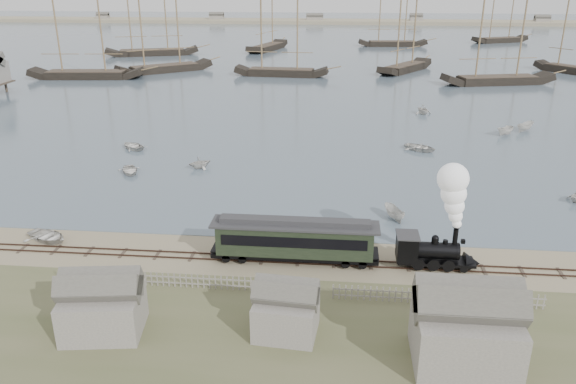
{
  "coord_description": "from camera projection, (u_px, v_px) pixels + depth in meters",
  "views": [
    {
      "loc": [
        5.18,
        -43.19,
        22.09
      ],
      "look_at": [
        0.49,
        4.82,
        3.5
      ],
      "focal_mm": 35.0,
      "sensor_mm": 36.0,
      "label": 1
    }
  ],
  "objects": [
    {
      "name": "beached_dinghy",
      "position": [
        47.0,
        236.0,
        49.97
      ],
      "size": [
        4.4,
        5.02,
        0.87
      ],
      "primitive_type": "imported",
      "rotation": [
        0.0,
        0.0,
        1.16
      ],
      "color": "beige",
      "rests_on": "ground"
    },
    {
      "name": "rowboat_1",
      "position": [
        200.0,
        162.0,
        68.59
      ],
      "size": [
        3.61,
        3.71,
        1.49
      ],
      "primitive_type": "imported",
      "rotation": [
        0.0,
        0.0,
        2.18
      ],
      "color": "beige",
      "rests_on": "harbor_water"
    },
    {
      "name": "schooner_4",
      "position": [
        503.0,
        37.0,
        119.0
      ],
      "size": [
        25.22,
        11.24,
        20.0
      ],
      "primitive_type": null,
      "rotation": [
        0.0,
        0.0,
        0.24
      ],
      "color": "black",
      "rests_on": "harbor_water"
    },
    {
      "name": "schooner_1",
      "position": [
        162.0,
        30.0,
        134.52
      ],
      "size": [
        22.04,
        18.91,
        20.0
      ],
      "primitive_type": null,
      "rotation": [
        0.0,
        0.0,
        0.66
      ],
      "color": "black",
      "rests_on": "harbor_water"
    },
    {
      "name": "passenger_coach",
      "position": [
        295.0,
        238.0,
        45.75
      ],
      "size": [
        13.65,
        2.63,
        3.31
      ],
      "color": "black",
      "rests_on": "ground"
    },
    {
      "name": "rowboat_5",
      "position": [
        525.0,
        127.0,
        85.07
      ],
      "size": [
        3.46,
        3.6,
        1.4
      ],
      "primitive_type": "imported",
      "rotation": [
        0.0,
        0.0,
        2.31
      ],
      "color": "beige",
      "rests_on": "harbor_water"
    },
    {
      "name": "picket_fence_east",
      "position": [
        437.0,
        304.0,
        40.42
      ],
      "size": [
        15.0,
        0.1,
        1.2
      ],
      "primitive_type": null,
      "color": "slate",
      "rests_on": "ground"
    },
    {
      "name": "shed_mid",
      "position": [
        286.0,
        333.0,
        37.19
      ],
      "size": [
        4.0,
        3.5,
        3.6
      ],
      "primitive_type": null,
      "color": "slate",
      "rests_on": "ground"
    },
    {
      "name": "rowboat_3",
      "position": [
        420.0,
        147.0,
        75.64
      ],
      "size": [
        4.95,
        5.34,
        0.9
      ],
      "primitive_type": "imported",
      "rotation": [
        0.0,
        0.0,
        1.01
      ],
      "color": "beige",
      "rests_on": "harbor_water"
    },
    {
      "name": "schooner_6",
      "position": [
        149.0,
        20.0,
        163.59
      ],
      "size": [
        27.5,
        14.58,
        20.0
      ],
      "primitive_type": null,
      "rotation": [
        0.0,
        0.0,
        0.33
      ],
      "color": "black",
      "rests_on": "harbor_water"
    },
    {
      "name": "schooner_7",
      "position": [
        267.0,
        17.0,
        175.17
      ],
      "size": [
        11.58,
        24.02,
        20.0
      ],
      "primitive_type": null,
      "rotation": [
        0.0,
        0.0,
        1.3
      ],
      "color": "black",
      "rests_on": "harbor_water"
    },
    {
      "name": "schooner_0",
      "position": [
        81.0,
        34.0,
        125.87
      ],
      "size": [
        26.2,
        8.47,
        20.0
      ],
      "primitive_type": null,
      "rotation": [
        0.0,
        0.0,
        0.1
      ],
      "color": "black",
      "rests_on": "harbor_water"
    },
    {
      "name": "rowboat_8",
      "position": [
        505.0,
        131.0,
        82.86
      ],
      "size": [
        3.28,
        3.41,
        1.33
      ],
      "primitive_type": "imported",
      "rotation": [
        0.0,
        0.0,
        5.45
      ],
      "color": "beige",
      "rests_on": "harbor_water"
    },
    {
      "name": "shed_right",
      "position": [
        461.0,
        362.0,
        34.34
      ],
      "size": [
        6.0,
        5.0,
        5.1
      ],
      "primitive_type": null,
      "color": "slate",
      "rests_on": "ground"
    },
    {
      "name": "picket_fence_west",
      "position": [
        182.0,
        287.0,
        42.61
      ],
      "size": [
        19.0,
        0.1,
        1.2
      ],
      "primitive_type": null,
      "color": "slate",
      "rests_on": "ground"
    },
    {
      "name": "rowboat_0",
      "position": [
        130.0,
        170.0,
        66.9
      ],
      "size": [
        4.48,
        3.98,
        0.77
      ],
      "primitive_type": "imported",
      "rotation": [
        0.0,
        0.0,
        0.45
      ],
      "color": "beige",
      "rests_on": "harbor_water"
    },
    {
      "name": "schooner_9",
      "position": [
        503.0,
        13.0,
        195.74
      ],
      "size": [
        21.34,
        13.1,
        20.0
      ],
      "primitive_type": null,
      "rotation": [
        0.0,
        0.0,
        0.42
      ],
      "color": "black",
      "rests_on": "harbor_water"
    },
    {
      "name": "rail_track",
      "position": [
        274.0,
        260.0,
        46.65
      ],
      "size": [
        120.0,
        1.8,
        0.16
      ],
      "color": "#3B2820",
      "rests_on": "ground"
    },
    {
      "name": "ground",
      "position": [
        277.0,
        249.0,
        48.52
      ],
      "size": [
        600.0,
        600.0,
        0.0
      ],
      "primitive_type": "plane",
      "color": "tan",
      "rests_on": "ground"
    },
    {
      "name": "shed_left",
      "position": [
        106.0,
        331.0,
        37.35
      ],
      "size": [
        5.0,
        4.0,
        4.1
      ],
      "primitive_type": null,
      "color": "slate",
      "rests_on": "ground"
    },
    {
      "name": "rowboat_7",
      "position": [
        423.0,
        109.0,
        95.52
      ],
      "size": [
        4.13,
        3.92,
        1.71
      ],
      "primitive_type": "imported",
      "rotation": [
        0.0,
        0.0,
        0.44
      ],
      "color": "beige",
      "rests_on": "harbor_water"
    },
    {
      "name": "rowboat_2",
      "position": [
        394.0,
        213.0,
        54.21
      ],
      "size": [
        3.37,
        2.4,
        1.22
      ],
      "primitive_type": "imported",
      "rotation": [
        0.0,
        0.0,
        3.57
      ],
      "color": "beige",
      "rests_on": "harbor_water"
    },
    {
      "name": "schooner_3",
      "position": [
        408.0,
        30.0,
        135.25
      ],
      "size": [
        15.57,
        20.4,
        20.0
      ],
      "primitive_type": null,
      "rotation": [
        0.0,
        0.0,
        1.0
      ],
      "color": "black",
      "rests_on": "harbor_water"
    },
    {
      "name": "schooner_8",
      "position": [
        394.0,
        15.0,
        184.97
      ],
      "size": [
        22.92,
        7.04,
        20.0
      ],
      "primitive_type": null,
      "rotation": [
        0.0,
        0.0,
        0.08
      ],
      "color": "black",
      "rests_on": "harbor_water"
    },
    {
      "name": "rowboat_6",
      "position": [
        133.0,
        146.0,
        76.55
      ],
      "size": [
        4.79,
        4.98,
        0.84
      ],
      "primitive_type": "imported",
      "rotation": [
        0.0,
        0.0,
        4.04
      ],
      "color": "beige",
      "rests_on": "harbor_water"
    },
    {
      "name": "locomotive",
      "position": [
        448.0,
        224.0,
        44.0
      ],
      "size": [
        6.77,
        2.53,
        8.45
      ],
      "color": "black",
      "rests_on": "ground"
    },
    {
      "name": "far_spit",
      "position": [
        335.0,
        23.0,
        280.69
      ],
      "size": [
        500.0,
        20.0,
        1.8
      ],
      "primitive_type": "cube",
      "color": "tan",
      "rests_on": "ground"
    },
    {
      "name": "harbor_water",
      "position": [
        330.0,
        40.0,
        206.38
      ],
      "size": [
        600.0,
        336.0,
        0.06
      ],
      "primitive_type": "cube",
      "color": "#435260",
      "rests_on": "ground"
    },
    {
      "name": "schooner_2",
      "position": [
        281.0,
        32.0,
        128.88
      ],
      "size": [
        22.2,
        6.36,
        20.0
      ],
      "primitive_type": null,
      "rotation": [
        0.0,
        0.0,
        -0.06
      ],
      "color": "black",
      "rests_on": "harbor_water"
    }
  ]
}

